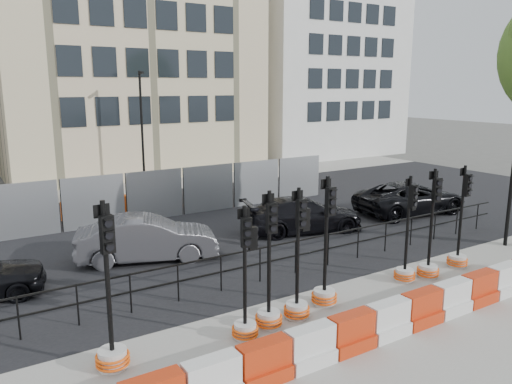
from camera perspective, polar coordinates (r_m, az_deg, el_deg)
ground at (r=13.63m, az=7.57°, el=-10.81°), size 120.00×120.00×0.00m
sidewalk_near at (r=11.71m, az=17.30°, el=-15.23°), size 40.00×6.00×0.02m
road at (r=19.21m, az=-5.87°, el=-3.89°), size 40.00×14.00×0.03m
sidewalk_far at (r=27.37m, az=-14.28°, el=0.59°), size 40.00×4.00×0.02m
building_cream at (r=33.38m, az=-15.05°, el=18.07°), size 15.00×10.06×18.00m
building_white at (r=40.45m, az=6.58°, el=15.84°), size 12.00×9.06×16.00m
kerb_railing at (r=14.27m, az=4.55°, el=-6.73°), size 18.00×0.04×1.00m
heras_fencing at (r=21.52m, az=-9.25°, el=-0.43°), size 14.33×1.72×2.00m
lamp_post_far at (r=26.13m, az=-12.89°, el=7.25°), size 0.12×0.56×6.00m
barrier_row at (r=11.67m, az=16.65°, el=-13.34°), size 12.55×0.50×0.80m
traffic_signal_a at (r=10.09m, az=-16.19°, el=-15.54°), size 0.65×0.65×3.29m
traffic_signal_b at (r=10.76m, az=-1.20°, el=-13.14°), size 0.57×0.57×2.91m
traffic_signal_c at (r=11.23m, az=1.50°, el=-12.29°), size 0.61×0.61×3.11m
traffic_signal_d at (r=11.64m, az=4.79°, el=-10.92°), size 0.61×0.61×3.09m
traffic_signal_e at (r=12.41m, az=7.90°, el=-9.86°), size 0.63×0.63×3.22m
traffic_signal_f at (r=14.29m, az=16.79°, el=-7.12°), size 0.58×0.58×2.96m
traffic_signal_g at (r=14.76m, az=19.19°, el=-6.93°), size 0.61×0.61×3.10m
traffic_signal_h at (r=15.92m, az=22.16°, el=-5.82°), size 0.60×0.60×3.05m
car_b at (r=15.67m, az=-12.32°, el=-5.22°), size 4.08×5.13×1.39m
car_c at (r=18.36m, az=5.37°, el=-2.60°), size 4.06×5.37×1.29m
car_d at (r=21.84m, az=17.22°, el=-0.66°), size 3.29×5.32×1.34m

